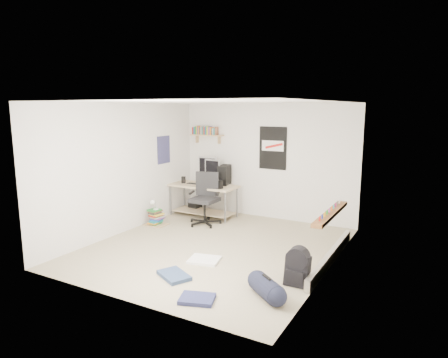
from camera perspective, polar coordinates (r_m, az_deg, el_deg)
The scene contains 26 objects.
floor at distance 7.09m, azimuth -1.34°, elevation -9.73°, with size 4.00×4.50×0.01m, color gray.
ceiling at distance 6.67m, azimuth -1.43°, elevation 10.99°, with size 4.00×4.50×0.01m, color white.
back_wall at distance 8.77m, azimuth 6.09°, elevation 2.52°, with size 4.00×0.01×2.50m, color silver.
left_wall at distance 7.96m, azimuth -13.94°, elevation 1.50°, with size 0.01×4.50×2.50m, color silver.
right_wall at distance 6.03m, azimuth 15.31°, elevation -1.29°, with size 0.01×4.50×2.50m, color silver.
desk at distance 8.95m, azimuth -2.95°, elevation -3.04°, with size 1.53×0.67×0.70m, color tan.
monitor_left at distance 9.10m, azimuth -2.34°, elevation 0.85°, with size 0.43×0.11×0.48m, color #A9A8AD.
monitor_right at distance 8.93m, azimuth -1.67°, elevation 0.56°, with size 0.40×0.10×0.44m, color #B0B1B5.
pc_tower at distance 8.88m, azimuth 0.06°, elevation 0.54°, with size 0.20×0.43×0.45m, color black.
keyboard at distance 9.00m, azimuth -4.07°, elevation -0.74°, with size 0.42×0.15×0.02m, color black.
speaker_left at distance 9.11m, azimuth -5.81°, elevation -0.17°, with size 0.08×0.08×0.17m, color black.
speaker_right at distance 8.43m, azimuth -0.59°, elevation -0.84°, with size 0.10×0.10×0.20m, color black.
office_chair at distance 8.30m, azimuth -2.79°, elevation -3.20°, with size 0.71×0.71×1.09m, color black.
wall_shelf at distance 9.27m, azimuth -2.46°, elevation 6.28°, with size 0.80×0.22×0.24m, color tan.
poster_back_wall at distance 8.65m, azimuth 6.98°, elevation 4.40°, with size 0.62×0.03×0.92m, color black.
poster_left_wall at distance 8.83m, azimuth -8.62°, elevation 4.15°, with size 0.02×0.42×0.60m, color navy.
window at distance 6.29m, azimuth 15.56°, elevation 1.02°, with size 0.10×1.50×1.26m, color brown.
baseboard_heater at distance 6.64m, azimuth 15.04°, elevation -10.65°, with size 0.08×2.50×0.18m, color #B7B2A8.
backpack at distance 5.72m, azimuth 10.46°, elevation -12.73°, with size 0.32×0.26×0.43m, color black.
duffel_bag at distance 5.33m, azimuth 6.08°, elevation -15.12°, with size 0.27×0.27×0.52m, color black.
tshirt at distance 6.48m, azimuth -2.82°, elevation -11.47°, with size 0.47×0.40×0.04m, color white.
jeans_a at distance 5.95m, azimuth -7.15°, elevation -13.50°, with size 0.51×0.32×0.06m, color navy.
jeans_b at distance 5.28m, azimuth -3.86°, elevation -16.72°, with size 0.43×0.33×0.05m, color #232850.
book_stack at distance 8.45m, azimuth -9.67°, elevation -5.47°, with size 0.47×0.39×0.32m, color #8E6038.
desk_lamp at distance 8.37m, azimuth -9.69°, elevation -4.01°, with size 0.11×0.19×0.19m, color silver.
subwoofer at distance 9.38m, azimuth -4.15°, elevation -3.85°, with size 0.24×0.24×0.27m, color black.
Camera 1 is at (3.37, -5.75, 2.41)m, focal length 32.00 mm.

